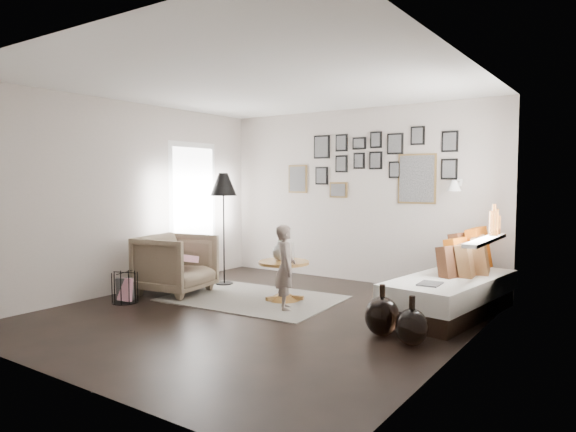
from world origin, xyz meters
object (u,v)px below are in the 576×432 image
Objects in this scene: pedestal_table at (284,282)px; vase at (279,249)px; child at (286,267)px; demijohn_small at (412,327)px; daybed at (453,287)px; magazine_basket at (125,288)px; demijohn_large at (382,316)px; armchair at (176,264)px; floor_lamp at (223,189)px.

vase reaches higher than pedestal_table.
demijohn_small is at bearing -144.41° from child.
child is (-1.69, -0.95, 0.20)m from daybed.
demijohn_small is at bearing -21.28° from vase.
daybed is at bearing 26.99° from magazine_basket.
child is (-1.37, 0.31, 0.30)m from demijohn_large.
armchair is at bearing 53.63° from child.
vase is 1.46m from floor_lamp.
armchair is 0.54× the size of floor_lamp.
magazine_basket is at bearing -140.60° from vase.
floor_lamp is 3.69m from demijohn_small.
vase is at bearing 39.40° from magazine_basket.
demijohn_large reaches higher than demijohn_small.
demijohn_small is (0.03, -1.38, -0.13)m from daybed.
pedestal_table is at bearing 157.90° from demijohn_large.
demijohn_small is at bearing -103.91° from armchair.
floor_lamp is (-1.29, 0.33, 1.17)m from pedestal_table.
daybed reaches higher than demijohn_large.
demijohn_small is 1.81m from child.
magazine_basket is at bearing -142.50° from pedestal_table.
armchair is at bearing -101.30° from floor_lamp.
demijohn_large is at bearing 161.08° from demijohn_small.
floor_lamp reaches higher than magazine_basket.
vase is 0.53× the size of armchair.
demijohn_small is at bearing -21.55° from pedestal_table.
magazine_basket is 0.82× the size of demijohn_small.
armchair is at bearing -155.36° from daybed.
floor_lamp reaches higher than vase.
armchair is at bearing -161.99° from pedestal_table.
armchair is (-3.41, -1.06, 0.09)m from daybed.
demijohn_small is at bearing -18.92° from demijohn_large.
demijohn_large is 0.51× the size of child.
magazine_basket is (-1.50, -1.23, -0.46)m from vase.
floor_lamp is (0.16, 0.80, 1.01)m from armchair.
daybed is at bearing 15.64° from vase.
child is at bearing 165.86° from demijohn_small.
demijohn_large is at bearing -96.70° from daybed.
child is (1.85, 0.86, 0.31)m from magazine_basket.
demijohn_large reaches higher than pedestal_table.
armchair is at bearing 80.24° from magazine_basket.
vase is 0.28× the size of floor_lamp.
demijohn_large is 1.44m from child.
vase reaches higher than demijohn_small.
pedestal_table is at bearing -2.66° from child.
child is (1.57, -0.68, -0.91)m from floor_lamp.
armchair reaches higher than magazine_basket.
child reaches higher than demijohn_small.
pedestal_table reaches higher than magazine_basket.
daybed is 3.98m from magazine_basket.
pedestal_table is at bearing 158.45° from demijohn_small.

